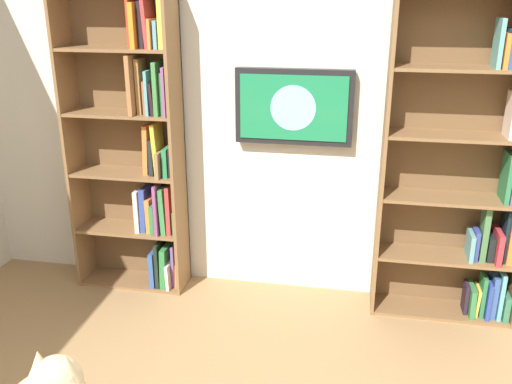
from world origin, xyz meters
The scene contains 4 objects.
wall_back centered at (0.00, -2.23, 1.35)m, with size 4.52×0.06×2.70m, color silver.
bookshelf_left centered at (-1.20, -2.06, 1.00)m, with size 0.90×0.28×2.01m.
bookshelf_right centered at (0.98, -2.06, 1.03)m, with size 0.77×0.28×2.10m.
wall_mounted_tv centered at (-0.06, -2.15, 1.32)m, with size 0.76×0.07×0.49m.
Camera 1 is at (-0.47, 1.35, 2.02)m, focal length 38.76 mm.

